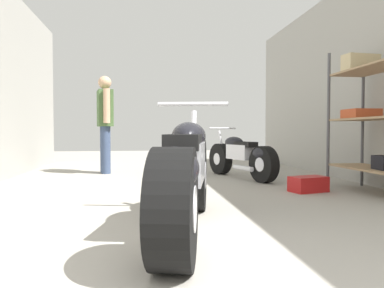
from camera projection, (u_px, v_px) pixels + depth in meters
ground_plane at (184, 190)px, 4.66m from camera, size 18.93×18.93×0.00m
garage_partition_right at (376, 75)px, 4.95m from camera, size 0.08×8.68×3.00m
shelving_unit at (371, 111)px, 4.42m from camera, size 0.53×1.27×1.78m
motorcycle_maroon_cruiser at (185, 176)px, 2.66m from camera, size 0.79×2.16×1.01m
motorcycle_black_naked at (241, 156)px, 5.80m from camera, size 0.77×1.68×0.81m
mechanic_in_blue at (105, 118)px, 6.49m from camera, size 0.33×0.69×1.71m
red_toolbox at (308, 184)px, 4.51m from camera, size 0.49×0.36×0.19m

